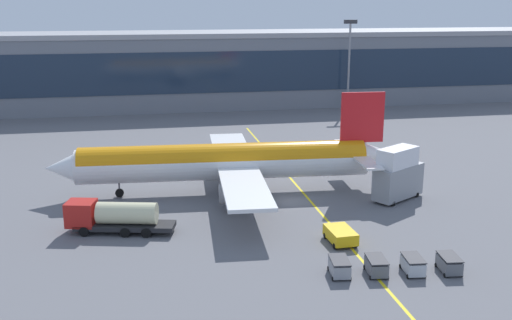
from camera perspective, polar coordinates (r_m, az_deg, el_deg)
ground_plane at (r=70.52m, az=3.23°, el=-3.93°), size 700.00×700.00×0.00m
apron_lead_in_line at (r=72.94m, az=4.66°, el=-3.31°), size 0.30×80.00×0.01m
terminal_building at (r=133.98m, az=-9.15°, el=8.45°), size 182.74×18.34×16.19m
main_airliner at (r=72.40m, az=-2.83°, el=-0.13°), size 42.70×33.70×12.07m
fuel_tanker at (r=62.29m, az=-13.42°, el=-5.21°), size 11.08×4.97×3.25m
catering_lift at (r=72.08m, az=13.34°, el=-1.35°), size 7.11×5.65×6.30m
pushback_tug at (r=58.92m, az=8.06°, el=-7.06°), size 2.47×3.90×1.40m
baggage_cart_0 at (r=52.41m, az=7.93°, el=-10.01°), size 1.90×2.82×1.48m
baggage_cart_1 at (r=53.13m, az=11.36°, el=-9.81°), size 1.90×2.82×1.48m
baggage_cart_2 at (r=54.04m, az=14.68°, el=-9.58°), size 1.90×2.82×1.48m
baggage_cart_3 at (r=55.11m, az=17.88°, el=-9.33°), size 1.90×2.82×1.48m
apron_light_mast_0 at (r=129.21m, az=8.85°, el=9.67°), size 2.80×0.50×18.92m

